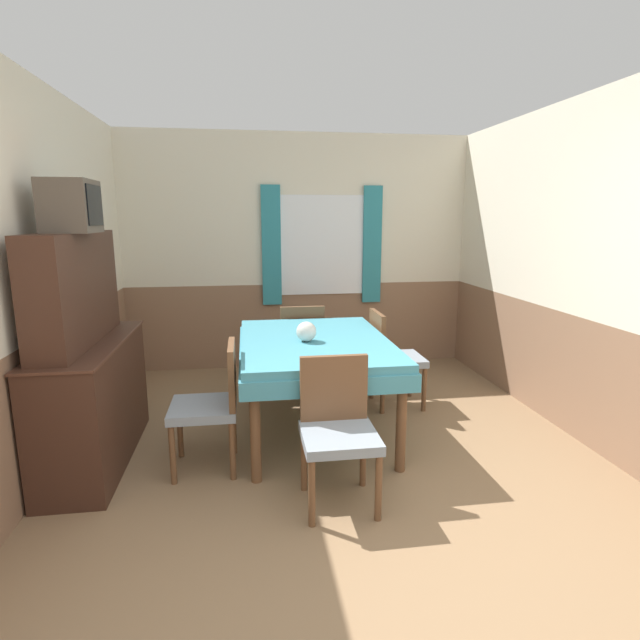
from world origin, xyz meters
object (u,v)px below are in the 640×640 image
chair_head_window (301,343)px  sideboard (88,369)px  chair_left_near (213,401)px  vase (306,332)px  chair_right_far (391,354)px  chair_head_near (338,425)px  tv (71,206)px  dining_table (315,352)px

chair_head_window → sideboard: size_ratio=0.55×
chair_left_near → vase: bearing=-59.2°
sideboard → vase: size_ratio=10.43×
chair_right_far → sideboard: 2.49m
chair_head_near → tv: 2.12m
chair_right_far → chair_head_near: bearing=-27.4°
sideboard → tv: 1.10m
chair_left_near → tv: tv is taller
dining_table → sideboard: 1.63m
dining_table → chair_right_far: bearing=32.0°
tv → chair_head_near: bearing=-21.2°
chair_right_far → vase: (-0.84, -0.54, 0.36)m
chair_left_near → tv: (-0.81, 0.09, 1.28)m
chair_left_near → chair_head_window: 1.65m
chair_right_far → tv: 2.80m
dining_table → chair_head_near: chair_head_near is taller
chair_head_window → vase: bearing=-94.0°
sideboard → chair_head_window: bearing=37.5°
vase → chair_right_far: bearing=32.9°
chair_right_far → chair_head_window: 0.92m
sideboard → vase: bearing=6.6°
chair_head_window → chair_head_near: bearing=-90.0°
chair_head_window → sideboard: 2.04m
chair_left_near → chair_head_near: bearing=-124.1°
dining_table → chair_head_near: bearing=-90.0°
chair_left_near → sideboard: sideboard is taller
dining_table → chair_right_far: (0.76, 0.48, -0.18)m
chair_head_window → vase: 1.12m
tv → dining_table: bearing=13.6°
chair_left_near → tv: 1.52m
chair_right_far → vase: 1.06m
chair_right_far → tv: tv is taller
chair_right_far → dining_table: bearing=-58.0°
sideboard → chair_left_near: bearing=-15.3°
chair_head_near → dining_table: bearing=-90.0°
chair_head_near → chair_head_window: same height
sideboard → tv: bearing=-76.1°
chair_head_window → vase: (-0.07, -1.06, 0.36)m
dining_table → chair_left_near: 0.92m
chair_head_window → sideboard: sideboard is taller
chair_left_near → sideboard: 0.90m
chair_head_window → tv: size_ratio=2.36×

